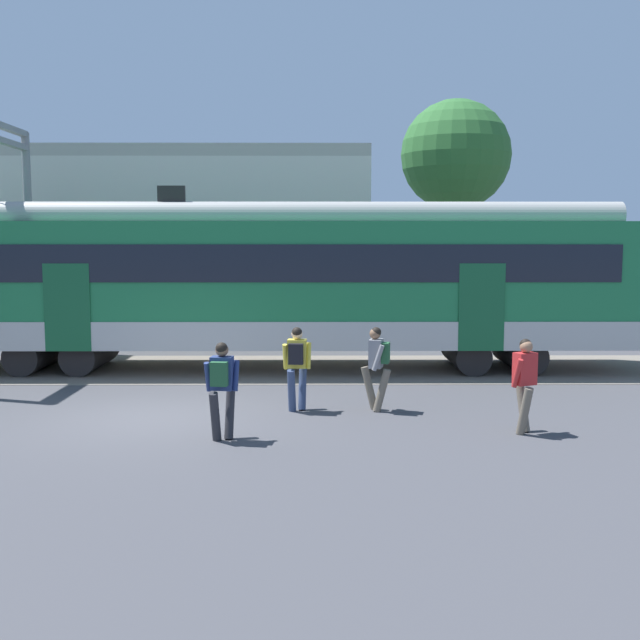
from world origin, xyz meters
name	(u,v)px	position (x,y,z in m)	size (l,w,h in m)	color
ground_plane	(153,417)	(0.00, 0.00, 0.00)	(160.00, 160.00, 0.00)	#424247
pedestrian_navy	(222,382)	(1.53, -1.67, 0.99)	(0.58, 0.62, 1.67)	#28282D
pedestrian_yellow	(297,361)	(2.73, 0.50, 0.99)	(0.57, 0.63, 1.67)	navy
pedestrian_grey	(377,361)	(4.30, 0.51, 0.99)	(0.61, 0.61, 1.67)	#6B6051
pedestrian_red	(525,379)	(6.71, -1.24, 0.96)	(0.52, 0.71, 1.67)	#6B6051
background_building	(126,244)	(-3.59, 12.52, 3.21)	(16.88, 5.00, 9.20)	beige
street_tree_right	(456,156)	(8.66, 16.17, 6.68)	(4.35, 4.35, 8.88)	brown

